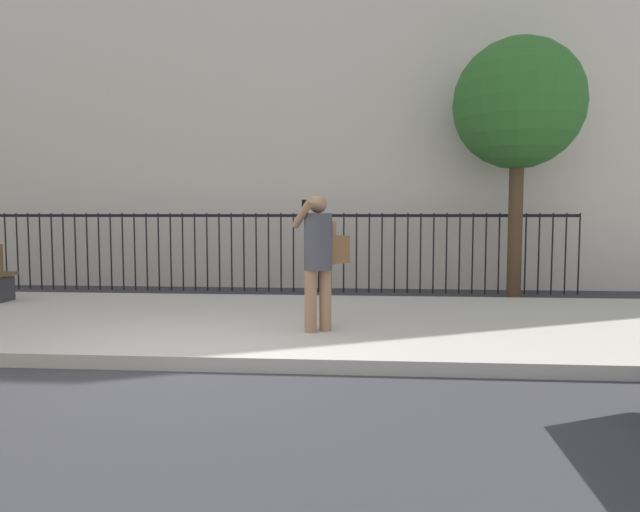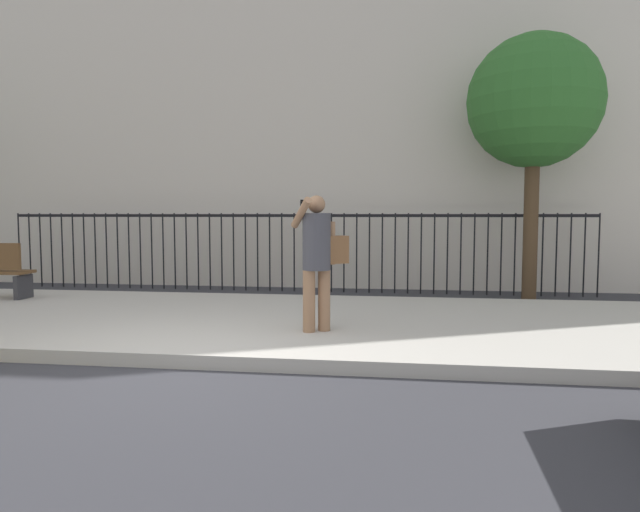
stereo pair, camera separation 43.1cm
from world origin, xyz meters
name	(u,v)px [view 1 (the left image)]	position (x,y,z in m)	size (l,w,h in m)	color
ground_plane	(182,372)	(0.00, 0.00, 0.00)	(60.00, 60.00, 0.00)	#333338
sidewalk	(233,322)	(0.00, 2.20, 0.07)	(28.00, 4.40, 0.15)	#B2ADA3
building_facade	(290,1)	(0.00, 8.50, 6.74)	(28.00, 4.00, 13.47)	beige
iron_fence	(275,242)	(0.00, 5.90, 1.02)	(12.03, 0.04, 1.60)	black
pedestrian_on_phone	(320,253)	(1.28, 1.36, 1.11)	(0.72, 0.61, 1.65)	#936B4C
street_tree_near	(518,105)	(4.63, 5.38, 3.58)	(2.39, 2.39, 4.80)	#4C3823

